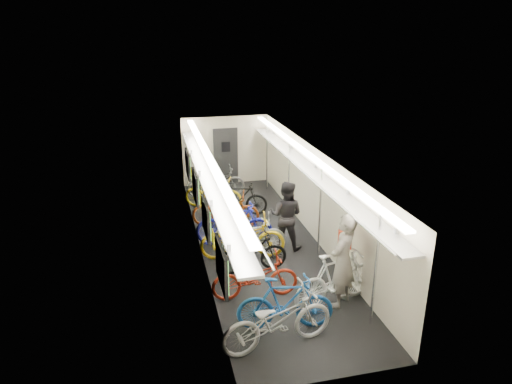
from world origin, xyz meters
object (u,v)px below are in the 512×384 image
bicycle_0 (278,320)px  bicycle_1 (285,303)px  passenger_mid (286,215)px  backpack (345,239)px  passenger_near (343,261)px

bicycle_0 → bicycle_1: size_ratio=1.15×
bicycle_1 → passenger_mid: 3.34m
backpack → passenger_near: bearing=-98.6°
passenger_near → passenger_mid: size_ratio=1.11×
passenger_mid → backpack: bearing=131.8°
bicycle_1 → backpack: bearing=-51.6°
bicycle_0 → passenger_mid: passenger_mid is taller
bicycle_1 → passenger_near: size_ratio=0.91×
passenger_mid → passenger_near: bearing=127.3°
bicycle_0 → backpack: 2.28m
bicycle_1 → passenger_mid: bearing=-7.5°
passenger_mid → backpack: size_ratio=4.62×
bicycle_0 → passenger_mid: bearing=-27.9°
bicycle_0 → backpack: bearing=-63.0°
passenger_near → passenger_mid: (-0.35, 2.67, -0.10)m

